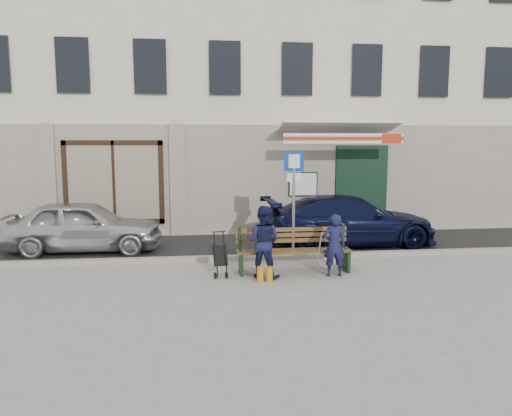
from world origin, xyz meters
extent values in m
plane|color=#9E9991|center=(0.00, 0.00, 0.00)|extent=(80.00, 80.00, 0.00)
cube|color=#282828|center=(0.00, 3.10, 0.01)|extent=(60.00, 3.20, 0.01)
cube|color=#9E9384|center=(0.00, 1.50, 0.06)|extent=(60.00, 0.18, 0.12)
cube|color=beige|center=(0.00, 8.50, 5.00)|extent=(20.00, 7.00, 10.00)
cube|color=#9E9384|center=(0.00, 4.96, 1.60)|extent=(20.00, 0.12, 3.20)
cube|color=maroon|center=(-3.20, 5.02, 1.55)|extent=(2.50, 0.12, 2.00)
cube|color=black|center=(4.10, 4.88, 1.30)|extent=(1.60, 0.10, 2.60)
cube|color=black|center=(4.10, 5.35, 1.20)|extent=(1.25, 0.90, 2.40)
cube|color=white|center=(2.30, 4.85, 1.45)|extent=(0.80, 0.03, 0.65)
cube|color=white|center=(3.20, 4.62, 3.08)|extent=(3.40, 1.72, 0.42)
cube|color=white|center=(3.20, 3.77, 2.80)|extent=(3.40, 0.05, 0.28)
cube|color=#B82E16|center=(3.20, 3.74, 2.80)|extent=(3.40, 0.02, 0.10)
imported|color=silver|center=(-3.67, 2.87, 0.65)|extent=(3.84, 1.60, 1.30)
imported|color=black|center=(3.11, 2.85, 0.66)|extent=(4.60, 1.98, 1.32)
cylinder|color=gray|center=(1.38, 1.68, 1.20)|extent=(0.07, 0.07, 2.41)
cube|color=#0B34A5|center=(1.38, 1.68, 2.27)|extent=(0.46, 0.10, 0.46)
cube|color=white|center=(1.38, 1.65, 2.27)|extent=(0.26, 0.06, 0.31)
cube|color=white|center=(1.38, 1.68, 1.90)|extent=(0.32, 0.08, 0.20)
cube|color=brown|center=(1.14, 0.34, 0.45)|extent=(2.40, 0.50, 0.04)
cube|color=brown|center=(1.14, 0.62, 0.74)|extent=(2.40, 0.10, 0.36)
cube|color=black|center=(0.02, 0.34, 0.23)|extent=(0.06, 0.50, 0.45)
cube|color=black|center=(2.26, 0.34, 0.23)|extent=(0.06, 0.50, 0.45)
cube|color=white|center=(1.89, 0.24, 0.48)|extent=(0.34, 0.25, 0.11)
cylinder|color=gray|center=(1.49, -0.33, 0.50)|extent=(0.07, 0.34, 0.96)
cylinder|color=#BF7F13|center=(0.34, -0.31, 0.15)|extent=(0.13, 0.13, 0.30)
cylinder|color=#BF7F13|center=(0.52, -0.31, 0.15)|extent=(0.13, 0.13, 0.30)
imported|color=#16173C|center=(1.89, -0.05, 0.64)|extent=(0.48, 0.33, 1.28)
imported|color=#15183B|center=(0.44, 0.02, 0.73)|extent=(0.88, 0.80, 1.46)
cylinder|color=black|center=(-0.53, 0.02, 0.07)|extent=(0.06, 0.13, 0.13)
cylinder|color=black|center=(-0.30, 0.02, 0.07)|extent=(0.06, 0.13, 0.13)
cube|color=black|center=(-0.41, 0.21, 0.42)|extent=(0.31, 0.29, 0.44)
cylinder|color=black|center=(-0.41, 0.32, 0.90)|extent=(0.24, 0.08, 0.02)
camera|label=1|loc=(-0.89, -9.70, 2.75)|focal=35.00mm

